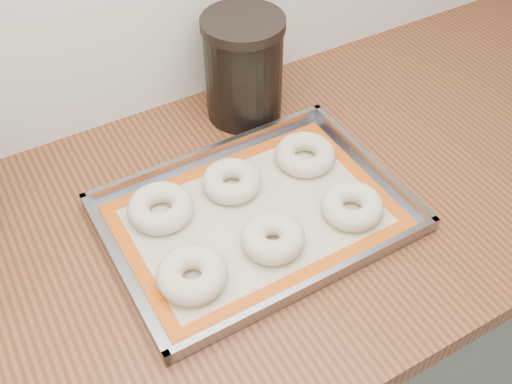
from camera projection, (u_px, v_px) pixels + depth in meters
countertop at (146, 264)px, 0.91m from camera, size 3.06×0.68×0.04m
baking_tray at (256, 215)px, 0.94m from camera, size 0.46×0.33×0.03m
baking_mat at (256, 216)px, 0.95m from camera, size 0.42×0.29×0.00m
bagel_front_left at (192, 275)px, 0.84m from camera, size 0.12×0.12×0.04m
bagel_front_mid at (273, 238)px, 0.89m from camera, size 0.12×0.12×0.04m
bagel_front_right at (352, 206)px, 0.94m from camera, size 0.11×0.11×0.03m
bagel_back_left at (161, 208)px, 0.94m from camera, size 0.13×0.13×0.03m
bagel_back_mid at (232, 181)px, 0.98m from camera, size 0.12×0.12×0.03m
bagel_back_right at (305, 155)px, 1.02m from camera, size 0.11×0.11×0.03m
canister_right at (244, 68)px, 1.07m from camera, size 0.15×0.15×0.20m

